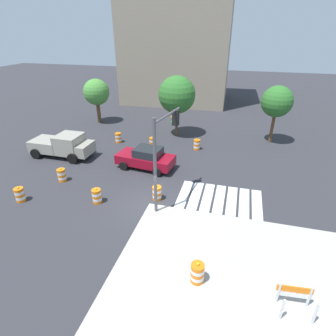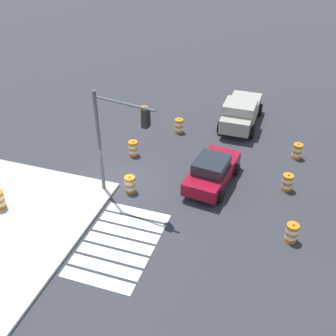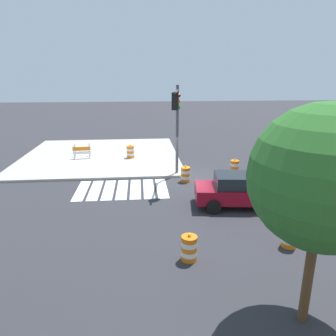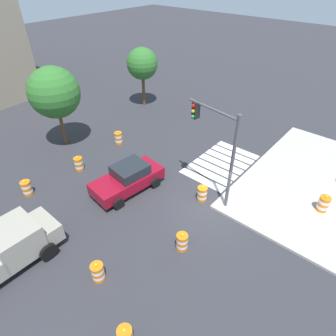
{
  "view_description": "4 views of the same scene",
  "coord_description": "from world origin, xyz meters",
  "px_view_note": "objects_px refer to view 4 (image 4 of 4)",
  "views": [
    {
      "loc": [
        4.51,
        -12.58,
        9.5
      ],
      "look_at": [
        0.55,
        2.23,
        1.49
      ],
      "focal_mm": 28.81,
      "sensor_mm": 36.0,
      "label": 1
    },
    {
      "loc": [
        16.02,
        8.14,
        13.06
      ],
      "look_at": [
        -0.39,
        2.63,
        1.47
      ],
      "focal_mm": 43.85,
      "sensor_mm": 36.0,
      "label": 2
    },
    {
      "loc": [
        2.94,
        18.5,
        6.2
      ],
      "look_at": [
        1.36,
        1.41,
        1.08
      ],
      "focal_mm": 33.34,
      "sensor_mm": 36.0,
      "label": 3
    },
    {
      "loc": [
        -10.36,
        -5.75,
        11.31
      ],
      "look_at": [
        -0.38,
        2.76,
        1.65
      ],
      "focal_mm": 30.79,
      "sensor_mm": 36.0,
      "label": 4
    }
  ],
  "objects_px": {
    "traffic_barrel_crosswalk_end": "(98,272)",
    "street_tree_streetside_near": "(142,64)",
    "pickup_truck": "(4,251)",
    "traffic_barrel_lane_center": "(27,188)",
    "traffic_barrel_on_sidewalk": "(323,204)",
    "traffic_light_pole": "(217,139)",
    "traffic_barrel_median_near": "(202,194)",
    "traffic_barrel_median_far": "(79,164)",
    "street_tree_streetside_far": "(54,93)",
    "traffic_barrel_near_corner": "(182,242)",
    "sports_car": "(128,178)",
    "traffic_barrel_far_curb": "(118,138)"
  },
  "relations": [
    {
      "from": "street_tree_streetside_far",
      "to": "pickup_truck",
      "type": "bearing_deg",
      "value": -136.9
    },
    {
      "from": "traffic_barrel_median_near",
      "to": "traffic_barrel_near_corner",
      "type": "bearing_deg",
      "value": -159.96
    },
    {
      "from": "traffic_barrel_on_sidewalk",
      "to": "traffic_light_pole",
      "type": "distance_m",
      "value": 6.88
    },
    {
      "from": "traffic_barrel_on_sidewalk",
      "to": "traffic_light_pole",
      "type": "height_order",
      "value": "traffic_light_pole"
    },
    {
      "from": "sports_car",
      "to": "traffic_barrel_crosswalk_end",
      "type": "relative_size",
      "value": 4.39
    },
    {
      "from": "traffic_barrel_median_near",
      "to": "traffic_barrel_on_sidewalk",
      "type": "xyz_separation_m",
      "value": [
        3.42,
        -5.51,
        0.15
      ]
    },
    {
      "from": "traffic_barrel_near_corner",
      "to": "traffic_barrel_median_near",
      "type": "distance_m",
      "value": 3.65
    },
    {
      "from": "traffic_light_pole",
      "to": "street_tree_streetside_far",
      "type": "bearing_deg",
      "value": 99.81
    },
    {
      "from": "traffic_barrel_far_curb",
      "to": "traffic_light_pole",
      "type": "distance_m",
      "value": 9.22
    },
    {
      "from": "pickup_truck",
      "to": "traffic_barrel_median_far",
      "type": "bearing_deg",
      "value": 29.84
    },
    {
      "from": "pickup_truck",
      "to": "traffic_barrel_lane_center",
      "type": "xyz_separation_m",
      "value": [
        2.97,
        3.94,
        -0.52
      ]
    },
    {
      "from": "sports_car",
      "to": "traffic_barrel_on_sidewalk",
      "type": "distance_m",
      "value": 10.88
    },
    {
      "from": "sports_car",
      "to": "traffic_barrel_median_near",
      "type": "height_order",
      "value": "sports_car"
    },
    {
      "from": "street_tree_streetside_near",
      "to": "traffic_light_pole",
      "type": "bearing_deg",
      "value": -119.7
    },
    {
      "from": "traffic_barrel_near_corner",
      "to": "traffic_barrel_lane_center",
      "type": "xyz_separation_m",
      "value": [
        -2.79,
        9.3,
        0.0
      ]
    },
    {
      "from": "pickup_truck",
      "to": "traffic_barrel_far_curb",
      "type": "relative_size",
      "value": 5.06
    },
    {
      "from": "traffic_barrel_near_corner",
      "to": "street_tree_streetside_near",
      "type": "height_order",
      "value": "street_tree_streetside_near"
    },
    {
      "from": "traffic_barrel_near_corner",
      "to": "street_tree_streetside_near",
      "type": "xyz_separation_m",
      "value": [
        10.82,
        13.06,
        3.3
      ]
    },
    {
      "from": "traffic_barrel_median_near",
      "to": "street_tree_streetside_far",
      "type": "height_order",
      "value": "street_tree_streetside_far"
    },
    {
      "from": "traffic_light_pole",
      "to": "street_tree_streetside_near",
      "type": "xyz_separation_m",
      "value": [
        6.86,
        12.03,
        -0.16
      ]
    },
    {
      "from": "traffic_barrel_lane_center",
      "to": "traffic_barrel_crosswalk_end",
      "type": "bearing_deg",
      "value": -96.18
    },
    {
      "from": "street_tree_streetside_near",
      "to": "traffic_barrel_near_corner",
      "type": "bearing_deg",
      "value": -129.64
    },
    {
      "from": "traffic_barrel_crosswalk_end",
      "to": "traffic_barrel_far_curb",
      "type": "bearing_deg",
      "value": 43.93
    },
    {
      "from": "traffic_barrel_median_far",
      "to": "street_tree_streetside_near",
      "type": "distance_m",
      "value": 11.44
    },
    {
      "from": "traffic_barrel_median_near",
      "to": "street_tree_streetside_far",
      "type": "xyz_separation_m",
      "value": [
        -1.47,
        11.33,
        3.49
      ]
    },
    {
      "from": "sports_car",
      "to": "pickup_truck",
      "type": "distance_m",
      "value": 7.15
    },
    {
      "from": "traffic_barrel_far_curb",
      "to": "street_tree_streetside_far",
      "type": "bearing_deg",
      "value": 130.2
    },
    {
      "from": "traffic_barrel_median_far",
      "to": "traffic_barrel_far_curb",
      "type": "distance_m",
      "value": 3.92
    },
    {
      "from": "sports_car",
      "to": "pickup_truck",
      "type": "height_order",
      "value": "pickup_truck"
    },
    {
      "from": "traffic_barrel_median_far",
      "to": "street_tree_streetside_near",
      "type": "bearing_deg",
      "value": 21.58
    },
    {
      "from": "traffic_barrel_near_corner",
      "to": "traffic_barrel_far_curb",
      "type": "xyz_separation_m",
      "value": [
        4.51,
        9.56,
        0.0
      ]
    },
    {
      "from": "traffic_barrel_median_far",
      "to": "traffic_barrel_far_curb",
      "type": "bearing_deg",
      "value": 7.77
    },
    {
      "from": "traffic_barrel_median_far",
      "to": "traffic_barrel_lane_center",
      "type": "xyz_separation_m",
      "value": [
        -3.41,
        0.28,
        0.0
      ]
    },
    {
      "from": "traffic_barrel_crosswalk_end",
      "to": "street_tree_streetside_near",
      "type": "height_order",
      "value": "street_tree_streetside_near"
    },
    {
      "from": "pickup_truck",
      "to": "traffic_barrel_lane_center",
      "type": "bearing_deg",
      "value": 52.98
    },
    {
      "from": "traffic_barrel_near_corner",
      "to": "traffic_barrel_median_far",
      "type": "bearing_deg",
      "value": 86.01
    },
    {
      "from": "street_tree_streetside_near",
      "to": "traffic_barrel_lane_center",
      "type": "bearing_deg",
      "value": -164.58
    },
    {
      "from": "traffic_barrel_median_far",
      "to": "traffic_barrel_lane_center",
      "type": "relative_size",
      "value": 1.0
    },
    {
      "from": "street_tree_streetside_near",
      "to": "traffic_barrel_crosswalk_end",
      "type": "bearing_deg",
      "value": -141.87
    },
    {
      "from": "traffic_barrel_lane_center",
      "to": "traffic_barrel_on_sidewalk",
      "type": "height_order",
      "value": "traffic_barrel_on_sidewalk"
    },
    {
      "from": "traffic_barrel_near_corner",
      "to": "traffic_barrel_far_curb",
      "type": "relative_size",
      "value": 1.0
    },
    {
      "from": "traffic_light_pole",
      "to": "sports_car",
      "type": "bearing_deg",
      "value": 122.04
    },
    {
      "from": "sports_car",
      "to": "traffic_barrel_far_curb",
      "type": "distance_m",
      "value": 5.43
    },
    {
      "from": "traffic_barrel_on_sidewalk",
      "to": "traffic_barrel_lane_center",
      "type": "bearing_deg",
      "value": 125.37
    },
    {
      "from": "traffic_barrel_median_far",
      "to": "sports_car",
      "type": "bearing_deg",
      "value": -79.04
    },
    {
      "from": "traffic_barrel_median_far",
      "to": "traffic_light_pole",
      "type": "distance_m",
      "value": 9.33
    },
    {
      "from": "traffic_barrel_median_near",
      "to": "traffic_barrel_on_sidewalk",
      "type": "height_order",
      "value": "traffic_barrel_on_sidewalk"
    },
    {
      "from": "pickup_truck",
      "to": "traffic_barrel_on_sidewalk",
      "type": "relative_size",
      "value": 5.06
    },
    {
      "from": "traffic_barrel_near_corner",
      "to": "street_tree_streetside_far",
      "type": "distance_m",
      "value": 13.2
    },
    {
      "from": "street_tree_streetside_near",
      "to": "street_tree_streetside_far",
      "type": "distance_m",
      "value": 8.87
    }
  ]
}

